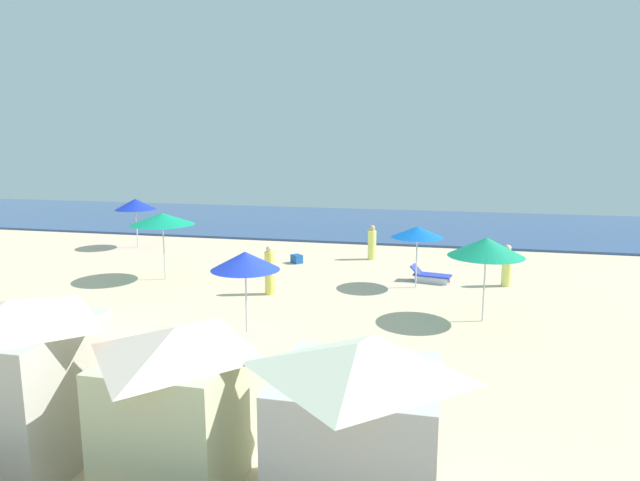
{
  "coord_description": "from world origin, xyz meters",
  "views": [
    {
      "loc": [
        8.75,
        -11.03,
        5.26
      ],
      "look_at": [
        3.97,
        9.88,
        1.35
      ],
      "focal_mm": 31.46,
      "sensor_mm": 36.0,
      "label": 1
    }
  ],
  "objects_px": {
    "umbrella_1": "(486,247)",
    "beachgoer_0": "(372,244)",
    "umbrella_3": "(417,232)",
    "umbrella_0": "(245,261)",
    "cabana_3": "(16,381)",
    "lounge_chair_3_0": "(430,275)",
    "cabana_4": "(179,404)",
    "cabana_5": "(357,429)",
    "beachgoer_2": "(507,267)",
    "umbrella_2": "(135,204)",
    "cooler_box_0": "(297,259)",
    "umbrella_4": "(162,219)",
    "beachgoer_1": "(270,272)"
  },
  "relations": [
    {
      "from": "umbrella_1",
      "to": "beachgoer_0",
      "type": "xyz_separation_m",
      "value": [
        -4.3,
        7.77,
        -1.5
      ]
    },
    {
      "from": "umbrella_3",
      "to": "umbrella_0",
      "type": "bearing_deg",
      "value": -124.37
    },
    {
      "from": "cabana_3",
      "to": "lounge_chair_3_0",
      "type": "distance_m",
      "value": 14.87
    },
    {
      "from": "cabana_4",
      "to": "umbrella_1",
      "type": "distance_m",
      "value": 10.43
    },
    {
      "from": "umbrella_3",
      "to": "cabana_4",
      "type": "bearing_deg",
      "value": -102.89
    },
    {
      "from": "cabana_4",
      "to": "cabana_5",
      "type": "relative_size",
      "value": 0.98
    },
    {
      "from": "umbrella_3",
      "to": "beachgoer_2",
      "type": "distance_m",
      "value": 3.56
    },
    {
      "from": "beachgoer_2",
      "to": "lounge_chair_3_0",
      "type": "bearing_deg",
      "value": -7.57
    },
    {
      "from": "cabana_3",
      "to": "beachgoer_0",
      "type": "distance_m",
      "value": 17.33
    },
    {
      "from": "umbrella_1",
      "to": "umbrella_3",
      "type": "relative_size",
      "value": 1.12
    },
    {
      "from": "umbrella_1",
      "to": "umbrella_2",
      "type": "xyz_separation_m",
      "value": [
        -15.83,
        7.88,
        -0.08
      ]
    },
    {
      "from": "cooler_box_0",
      "to": "lounge_chair_3_0",
      "type": "bearing_deg",
      "value": 22.31
    },
    {
      "from": "cabana_5",
      "to": "umbrella_4",
      "type": "xyz_separation_m",
      "value": [
        -9.23,
        11.74,
        1.0
      ]
    },
    {
      "from": "umbrella_2",
      "to": "lounge_chair_3_0",
      "type": "xyz_separation_m",
      "value": [
        14.17,
        -3.57,
        -1.89
      ]
    },
    {
      "from": "cabana_5",
      "to": "beachgoer_1",
      "type": "relative_size",
      "value": 1.52
    },
    {
      "from": "lounge_chair_3_0",
      "to": "beachgoer_2",
      "type": "height_order",
      "value": "beachgoer_2"
    },
    {
      "from": "beachgoer_2",
      "to": "cabana_3",
      "type": "bearing_deg",
      "value": 49.15
    },
    {
      "from": "cooler_box_0",
      "to": "cabana_3",
      "type": "bearing_deg",
      "value": -50.26
    },
    {
      "from": "umbrella_2",
      "to": "cabana_3",
      "type": "bearing_deg",
      "value": -64.8
    },
    {
      "from": "cabana_4",
      "to": "umbrella_0",
      "type": "height_order",
      "value": "cabana_4"
    },
    {
      "from": "umbrella_2",
      "to": "umbrella_4",
      "type": "distance_m",
      "value": 6.99
    },
    {
      "from": "umbrella_0",
      "to": "umbrella_3",
      "type": "height_order",
      "value": "umbrella_0"
    },
    {
      "from": "cabana_3",
      "to": "umbrella_3",
      "type": "distance_m",
      "value": 13.8
    },
    {
      "from": "cabana_4",
      "to": "cooler_box_0",
      "type": "relative_size",
      "value": 5.48
    },
    {
      "from": "umbrella_0",
      "to": "umbrella_4",
      "type": "height_order",
      "value": "umbrella_4"
    },
    {
      "from": "umbrella_1",
      "to": "umbrella_4",
      "type": "relative_size",
      "value": 0.98
    },
    {
      "from": "umbrella_1",
      "to": "umbrella_3",
      "type": "xyz_separation_m",
      "value": [
        -2.12,
        3.38,
        -0.19
      ]
    },
    {
      "from": "umbrella_0",
      "to": "beachgoer_2",
      "type": "xyz_separation_m",
      "value": [
        7.33,
        7.01,
        -1.37
      ]
    },
    {
      "from": "umbrella_3",
      "to": "beachgoer_1",
      "type": "relative_size",
      "value": 1.32
    },
    {
      "from": "beachgoer_1",
      "to": "beachgoer_2",
      "type": "bearing_deg",
      "value": -23.28
    },
    {
      "from": "cabana_3",
      "to": "umbrella_2",
      "type": "height_order",
      "value": "cabana_3"
    },
    {
      "from": "umbrella_4",
      "to": "beachgoer_2",
      "type": "bearing_deg",
      "value": 8.54
    },
    {
      "from": "cabana_3",
      "to": "beachgoer_2",
      "type": "relative_size",
      "value": 1.82
    },
    {
      "from": "cabana_4",
      "to": "umbrella_4",
      "type": "distance_m",
      "value": 13.28
    },
    {
      "from": "cabana_3",
      "to": "cabana_5",
      "type": "distance_m",
      "value": 5.58
    },
    {
      "from": "beachgoer_0",
      "to": "cabana_5",
      "type": "bearing_deg",
      "value": -114.03
    },
    {
      "from": "umbrella_0",
      "to": "lounge_chair_3_0",
      "type": "xyz_separation_m",
      "value": [
        4.62,
        7.01,
        -1.83
      ]
    },
    {
      "from": "cabana_3",
      "to": "cabana_5",
      "type": "relative_size",
      "value": 1.08
    },
    {
      "from": "umbrella_4",
      "to": "beachgoer_1",
      "type": "distance_m",
      "value": 4.87
    },
    {
      "from": "cabana_4",
      "to": "umbrella_4",
      "type": "bearing_deg",
      "value": 119.17
    },
    {
      "from": "cabana_4",
      "to": "lounge_chair_3_0",
      "type": "relative_size",
      "value": 1.6
    },
    {
      "from": "cabana_4",
      "to": "beachgoer_1",
      "type": "height_order",
      "value": "cabana_4"
    },
    {
      "from": "umbrella_4",
      "to": "beachgoer_0",
      "type": "relative_size",
      "value": 1.66
    },
    {
      "from": "cabana_5",
      "to": "beachgoer_0",
      "type": "relative_size",
      "value": 1.68
    },
    {
      "from": "umbrella_0",
      "to": "cabana_5",
      "type": "bearing_deg",
      "value": -58.37
    },
    {
      "from": "umbrella_3",
      "to": "umbrella_4",
      "type": "height_order",
      "value": "umbrella_4"
    },
    {
      "from": "cabana_5",
      "to": "lounge_chair_3_0",
      "type": "relative_size",
      "value": 1.64
    },
    {
      "from": "cabana_5",
      "to": "cabana_3",
      "type": "bearing_deg",
      "value": 178.73
    },
    {
      "from": "umbrella_1",
      "to": "cooler_box_0",
      "type": "xyz_separation_m",
      "value": [
        -7.33,
        6.28,
        -2.03
      ]
    },
    {
      "from": "umbrella_0",
      "to": "lounge_chair_3_0",
      "type": "bearing_deg",
      "value": 56.59
    }
  ]
}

